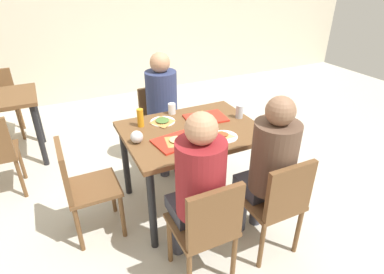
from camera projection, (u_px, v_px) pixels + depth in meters
The scene contains 24 objects.
ground_plane at pixel (192, 201), 3.05m from camera, with size 10.00×10.00×0.02m, color beige.
back_wall at pixel (103, 9), 4.91m from camera, with size 10.00×0.10×2.80m, color beige.
main_table at pixel (192, 139), 2.73m from camera, with size 1.15×0.88×0.77m.
chair_near_left at pixel (207, 226), 2.04m from camera, with size 0.40×0.40×0.86m.
chair_near_right at pixel (278, 201), 2.26m from camera, with size 0.40×0.40×0.86m.
chair_far_side at pixel (159, 120), 3.46m from camera, with size 0.40×0.40×0.86m.
chair_left_end at pixel (81, 184), 2.44m from camera, with size 0.40×0.40×0.86m.
person_in_red at pixel (198, 184), 2.04m from camera, with size 0.32×0.42×1.27m.
person_in_brown_jacket at pixel (269, 163), 2.26m from camera, with size 0.32×0.42×1.27m.
person_far_side at pixel (163, 104), 3.23m from camera, with size 0.32×0.42×1.27m.
tray_red_near at pixel (177, 141), 2.48m from camera, with size 0.36×0.26×0.02m, color red.
tray_red_far at pixel (206, 118), 2.86m from camera, with size 0.36×0.26×0.02m, color red.
paper_plate_center at pixel (163, 121), 2.80m from camera, with size 0.22×0.22×0.01m, color white.
paper_plate_near_edge at pixel (224, 137), 2.55m from camera, with size 0.22×0.22×0.01m, color white.
pizza_slice_a at pixel (177, 140), 2.45m from camera, with size 0.24×0.25×0.02m.
pizza_slice_b at pixel (203, 115), 2.86m from camera, with size 0.20×0.23×0.02m.
pizza_slice_c at pixel (163, 121), 2.78m from camera, with size 0.21×0.22×0.02m.
pizza_slice_d at pixel (221, 135), 2.55m from camera, with size 0.21×0.20×0.02m.
plastic_cup_a at pixel (172, 109), 2.94m from camera, with size 0.07×0.07×0.10m, color white.
plastic_cup_b at pixel (217, 143), 2.37m from camera, with size 0.07×0.07×0.10m, color white.
soda_can at pixel (239, 111), 2.85m from camera, with size 0.07×0.07×0.12m, color #B7BCC6.
condiment_bottle at pixel (140, 118), 2.69m from camera, with size 0.06×0.06×0.16m, color orange.
foil_bundle at pixel (137, 137), 2.45m from camera, with size 0.10×0.10×0.10m, color silver.
background_chair_far at pixel (0, 99), 4.02m from camera, with size 0.40×0.40×0.86m.
Camera 1 is at (-1.04, -2.15, 1.98)m, focal length 29.46 mm.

